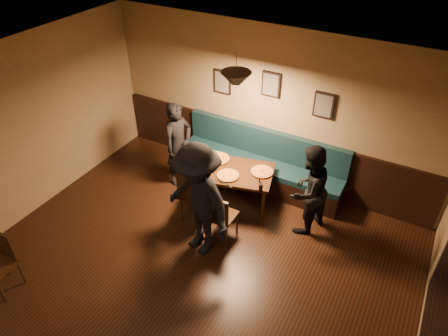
# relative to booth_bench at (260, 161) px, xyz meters

# --- Properties ---
(floor) EXTENTS (7.00, 7.00, 0.00)m
(floor) POSITION_rel_booth_bench_xyz_m (0.00, -3.20, -0.50)
(floor) COLOR black
(floor) RESTS_ON ground
(ceiling) EXTENTS (7.00, 7.00, 0.00)m
(ceiling) POSITION_rel_booth_bench_xyz_m (0.00, -3.20, 2.30)
(ceiling) COLOR silver
(ceiling) RESTS_ON ground
(wall_back) EXTENTS (6.00, 0.00, 6.00)m
(wall_back) POSITION_rel_booth_bench_xyz_m (0.00, 0.30, 0.90)
(wall_back) COLOR #8C704F
(wall_back) RESTS_ON ground
(wainscot) EXTENTS (5.88, 0.06, 1.00)m
(wainscot) POSITION_rel_booth_bench_xyz_m (0.00, 0.27, 0.00)
(wainscot) COLOR black
(wainscot) RESTS_ON ground
(booth_bench) EXTENTS (3.00, 0.60, 1.00)m
(booth_bench) POSITION_rel_booth_bench_xyz_m (0.00, 0.00, 0.00)
(booth_bench) COLOR #0F232D
(booth_bench) RESTS_ON ground
(window_frame) EXTENTS (0.06, 2.56, 1.86)m
(window_frame) POSITION_rel_booth_bench_xyz_m (2.96, -2.70, 1.00)
(window_frame) COLOR black
(window_frame) RESTS_ON wall_right
(window_glass) EXTENTS (0.00, 2.40, 2.40)m
(window_glass) POSITION_rel_booth_bench_xyz_m (2.93, -2.70, 1.00)
(window_glass) COLOR black
(window_glass) RESTS_ON wall_right
(picture_left) EXTENTS (0.32, 0.04, 0.42)m
(picture_left) POSITION_rel_booth_bench_xyz_m (-0.90, 0.27, 1.20)
(picture_left) COLOR black
(picture_left) RESTS_ON wall_back
(picture_center) EXTENTS (0.32, 0.04, 0.42)m
(picture_center) POSITION_rel_booth_bench_xyz_m (0.00, 0.27, 1.35)
(picture_center) COLOR black
(picture_center) RESTS_ON wall_back
(picture_right) EXTENTS (0.32, 0.04, 0.42)m
(picture_right) POSITION_rel_booth_bench_xyz_m (0.90, 0.27, 1.20)
(picture_right) COLOR black
(picture_right) RESTS_ON wall_back
(pendant_lamp) EXTENTS (0.44, 0.44, 0.25)m
(pendant_lamp) POSITION_rel_booth_bench_xyz_m (-0.15, -0.68, 1.75)
(pendant_lamp) COLOR black
(pendant_lamp) RESTS_ON ceiling
(dining_table) EXTENTS (1.42, 1.10, 0.67)m
(dining_table) POSITION_rel_booth_bench_xyz_m (-0.15, -0.68, -0.16)
(dining_table) COLOR black
(dining_table) RESTS_ON floor
(chair_near_left) EXTENTS (0.55, 0.55, 1.05)m
(chair_near_left) POSITION_rel_booth_bench_xyz_m (-0.52, -1.26, 0.03)
(chair_near_left) COLOR black
(chair_near_left) RESTS_ON floor
(chair_near_right) EXTENTS (0.39, 0.39, 0.87)m
(chair_near_right) POSITION_rel_booth_bench_xyz_m (0.07, -1.46, -0.06)
(chair_near_right) COLOR black
(chair_near_right) RESTS_ON floor
(diner_left) EXTENTS (0.50, 0.64, 1.56)m
(diner_left) POSITION_rel_booth_bench_xyz_m (-1.29, -0.60, 0.28)
(diner_left) COLOR black
(diner_left) RESTS_ON floor
(diner_right) EXTENTS (0.79, 0.89, 1.51)m
(diner_right) POSITION_rel_booth_bench_xyz_m (1.10, -0.68, 0.26)
(diner_right) COLOR black
(diner_right) RESTS_ON floor
(diner_front) EXTENTS (1.33, 1.00, 1.82)m
(diner_front) POSITION_rel_booth_bench_xyz_m (-0.11, -1.84, 0.41)
(diner_front) COLOR black
(diner_front) RESTS_ON floor
(pizza_a) EXTENTS (0.45, 0.45, 0.04)m
(pizza_a) POSITION_rel_booth_bench_xyz_m (-0.54, -0.52, 0.19)
(pizza_a) COLOR orange
(pizza_a) RESTS_ON dining_table
(pizza_b) EXTENTS (0.37, 0.37, 0.04)m
(pizza_b) POSITION_rel_booth_bench_xyz_m (-0.17, -0.86, 0.19)
(pizza_b) COLOR orange
(pizza_b) RESTS_ON dining_table
(pizza_c) EXTENTS (0.36, 0.36, 0.04)m
(pizza_c) POSITION_rel_booth_bench_xyz_m (0.26, -0.50, 0.19)
(pizza_c) COLOR orange
(pizza_c) RESTS_ON dining_table
(soda_glass) EXTENTS (0.07, 0.07, 0.14)m
(soda_glass) POSITION_rel_booth_bench_xyz_m (0.44, -0.95, 0.24)
(soda_glass) COLOR black
(soda_glass) RESTS_ON dining_table
(tabasco_bottle) EXTENTS (0.03, 0.03, 0.12)m
(tabasco_bottle) POSITION_rel_booth_bench_xyz_m (0.34, -0.75, 0.23)
(tabasco_bottle) COLOR #8D0804
(tabasco_bottle) RESTS_ON dining_table
(napkin_a) EXTENTS (0.18, 0.18, 0.01)m
(napkin_a) POSITION_rel_booth_bench_xyz_m (-0.70, -0.39, 0.17)
(napkin_a) COLOR #207B2B
(napkin_a) RESTS_ON dining_table
(napkin_b) EXTENTS (0.19, 0.19, 0.01)m
(napkin_b) POSITION_rel_booth_bench_xyz_m (-0.70, -0.99, 0.17)
(napkin_b) COLOR #1B6733
(napkin_b) RESTS_ON dining_table
(cutlery_set) EXTENTS (0.18, 0.05, 0.00)m
(cutlery_set) POSITION_rel_booth_bench_xyz_m (-0.16, -1.06, 0.17)
(cutlery_set) COLOR white
(cutlery_set) RESTS_ON dining_table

